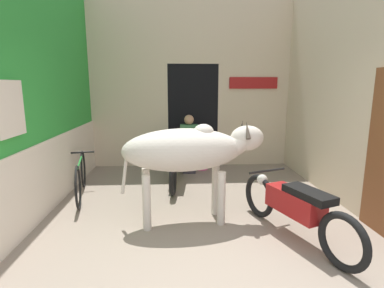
{
  "coord_description": "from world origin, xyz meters",
  "views": [
    {
      "loc": [
        -0.35,
        -2.53,
        1.87
      ],
      "look_at": [
        -0.1,
        1.98,
        0.99
      ],
      "focal_mm": 28.0,
      "sensor_mm": 36.0,
      "label": 1
    }
  ],
  "objects_px": {
    "cow": "(189,151)",
    "plastic_stool": "(202,159)",
    "motorcycle_near": "(295,206)",
    "motorcycle_far": "(177,162)",
    "shopkeeper_seated": "(189,142)",
    "bicycle": "(81,177)"
  },
  "relations": [
    {
      "from": "bicycle",
      "to": "shopkeeper_seated",
      "type": "relative_size",
      "value": 1.38
    },
    {
      "from": "cow",
      "to": "motorcycle_far",
      "type": "bearing_deg",
      "value": 95.47
    },
    {
      "from": "bicycle",
      "to": "plastic_stool",
      "type": "bearing_deg",
      "value": 35.27
    },
    {
      "from": "shopkeeper_seated",
      "to": "plastic_stool",
      "type": "height_order",
      "value": "shopkeeper_seated"
    },
    {
      "from": "motorcycle_near",
      "to": "motorcycle_far",
      "type": "distance_m",
      "value": 2.7
    },
    {
      "from": "motorcycle_far",
      "to": "plastic_stool",
      "type": "distance_m",
      "value": 1.07
    },
    {
      "from": "shopkeeper_seated",
      "to": "plastic_stool",
      "type": "distance_m",
      "value": 0.54
    },
    {
      "from": "motorcycle_near",
      "to": "plastic_stool",
      "type": "xyz_separation_m",
      "value": [
        -0.86,
        3.18,
        -0.18
      ]
    },
    {
      "from": "motorcycle_far",
      "to": "shopkeeper_seated",
      "type": "relative_size",
      "value": 1.63
    },
    {
      "from": "cow",
      "to": "plastic_stool",
      "type": "height_order",
      "value": "cow"
    },
    {
      "from": "cow",
      "to": "motorcycle_near",
      "type": "bearing_deg",
      "value": -24.01
    },
    {
      "from": "bicycle",
      "to": "shopkeeper_seated",
      "type": "bearing_deg",
      "value": 36.36
    },
    {
      "from": "bicycle",
      "to": "shopkeeper_seated",
      "type": "distance_m",
      "value": 2.39
    },
    {
      "from": "cow",
      "to": "shopkeeper_seated",
      "type": "distance_m",
      "value": 2.49
    },
    {
      "from": "motorcycle_near",
      "to": "bicycle",
      "type": "distance_m",
      "value": 3.47
    },
    {
      "from": "cow",
      "to": "motorcycle_far",
      "type": "xyz_separation_m",
      "value": [
        -0.17,
        1.74,
        -0.59
      ]
    },
    {
      "from": "plastic_stool",
      "to": "cow",
      "type": "bearing_deg",
      "value": -98.78
    },
    {
      "from": "shopkeeper_seated",
      "to": "plastic_stool",
      "type": "relative_size",
      "value": 2.8
    },
    {
      "from": "motorcycle_near",
      "to": "bicycle",
      "type": "xyz_separation_m",
      "value": [
        -3.07,
        1.62,
        -0.07
      ]
    },
    {
      "from": "motorcycle_near",
      "to": "shopkeeper_seated",
      "type": "height_order",
      "value": "shopkeeper_seated"
    },
    {
      "from": "cow",
      "to": "motorcycle_near",
      "type": "distance_m",
      "value": 1.5
    },
    {
      "from": "cow",
      "to": "plastic_stool",
      "type": "bearing_deg",
      "value": 81.22
    }
  ]
}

